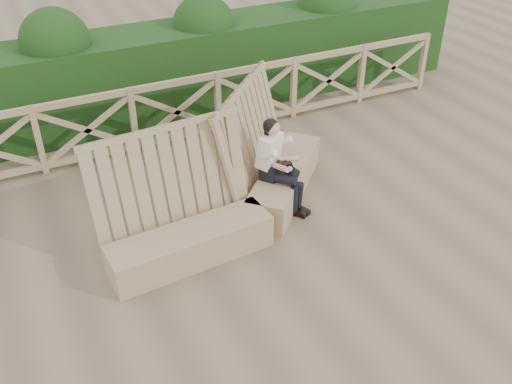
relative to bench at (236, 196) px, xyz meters
name	(u,v)px	position (x,y,z in m)	size (l,w,h in m)	color
ground	(279,269)	(0.05, -1.10, -0.39)	(60.00, 60.00, 0.00)	brown
bench	(236,196)	(0.00, 0.00, 0.00)	(3.63, 2.17, 1.57)	#987757
woman	(277,161)	(0.65, 0.10, 0.31)	(0.61, 0.79, 1.30)	black
guardrail	(177,112)	(0.05, 2.40, 0.16)	(10.10, 0.09, 1.10)	#85664D
hedge	(153,74)	(0.05, 3.60, 0.36)	(12.00, 1.20, 1.50)	black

